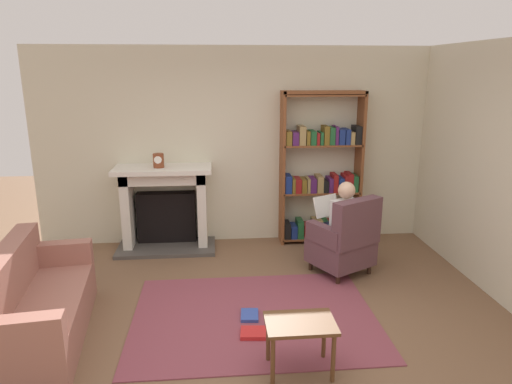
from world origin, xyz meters
TOP-DOWN VIEW (x-y plane):
  - ground at (0.00, 0.00)m, footprint 14.00×14.00m
  - back_wall at (0.00, 2.55)m, footprint 5.60×0.10m
  - side_wall_right at (2.65, 1.25)m, footprint 0.10×5.20m
  - area_rug at (0.00, 0.30)m, footprint 2.40×1.80m
  - fireplace at (-1.04, 2.30)m, footprint 1.32×0.64m
  - mantel_clock at (-1.09, 2.20)m, footprint 0.14×0.14m
  - bookshelf at (1.11, 2.33)m, footprint 1.12×0.32m
  - armchair_reading at (1.16, 1.20)m, footprint 0.86×0.85m
  - seated_reader at (1.11, 1.31)m, footprint 0.53×0.60m
  - sofa_floral at (-2.00, 0.10)m, footprint 0.91×1.77m
  - side_table at (0.29, -0.57)m, footprint 0.56×0.39m
  - scattered_books at (-0.03, 0.10)m, footprint 0.28×0.55m

SIDE VIEW (x-z plane):
  - ground at x=0.00m, z-range 0.00..0.00m
  - area_rug at x=0.00m, z-range 0.00..0.01m
  - scattered_books at x=-0.03m, z-range 0.01..0.05m
  - sofa_floral at x=-2.00m, z-range -0.10..0.75m
  - side_table at x=0.29m, z-range 0.15..0.60m
  - armchair_reading at x=1.16m, z-range -0.06..0.91m
  - fireplace at x=-1.04m, z-range 0.03..1.18m
  - seated_reader at x=1.11m, z-range 0.05..1.19m
  - bookshelf at x=1.11m, z-range -0.07..2.04m
  - mantel_clock at x=-1.09m, z-range 1.15..1.33m
  - back_wall at x=0.00m, z-range 0.00..2.70m
  - side_wall_right at x=2.65m, z-range 0.00..2.70m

